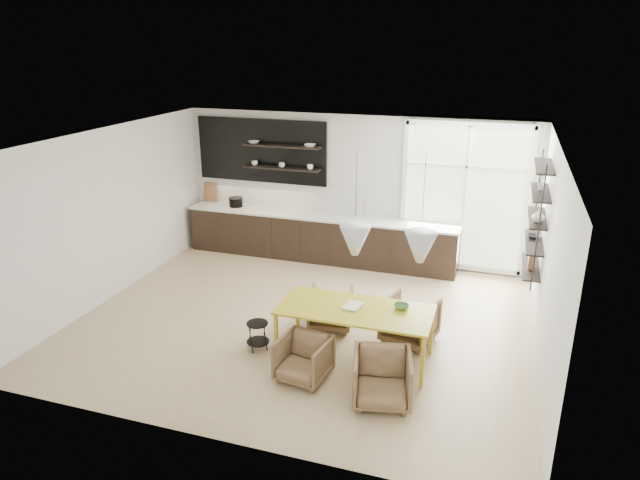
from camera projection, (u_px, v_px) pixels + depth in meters
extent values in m
cube|color=tan|center=(304.00, 321.00, 9.14)|extent=(7.00, 6.00, 0.01)
cube|color=silver|center=(354.00, 189.00, 11.33)|extent=(7.00, 0.02, 2.90)
cube|color=silver|center=(109.00, 215.00, 9.67)|extent=(0.02, 6.00, 2.90)
cube|color=silver|center=(549.00, 262.00, 7.62)|extent=(0.02, 6.00, 2.90)
cube|color=white|center=(302.00, 140.00, 8.16)|extent=(7.00, 6.00, 0.01)
cube|color=#B2D1A5|center=(464.00, 198.00, 10.68)|extent=(2.20, 0.02, 2.70)
cube|color=white|center=(464.00, 198.00, 10.65)|extent=(2.30, 0.08, 2.80)
cone|color=silver|center=(355.00, 240.00, 7.86)|extent=(0.44, 0.44, 0.42)
cone|color=silver|center=(420.00, 247.00, 7.59)|extent=(0.44, 0.44, 0.42)
cylinder|color=black|center=(356.00, 183.00, 7.58)|extent=(0.01, 0.01, 0.89)
cylinder|color=black|center=(424.00, 189.00, 7.32)|extent=(0.01, 0.01, 0.89)
cube|color=black|center=(320.00, 238.00, 11.55)|extent=(5.50, 0.65, 0.90)
cube|color=silver|center=(320.00, 216.00, 11.39)|extent=(5.54, 0.69, 0.04)
cube|color=silver|center=(325.00, 198.00, 11.58)|extent=(5.50, 0.02, 0.55)
cube|color=black|center=(261.00, 151.00, 11.65)|extent=(2.80, 0.06, 1.30)
cube|color=black|center=(281.00, 146.00, 11.33)|extent=(1.60, 0.28, 0.03)
cube|color=black|center=(282.00, 168.00, 11.48)|extent=(1.60, 0.28, 0.03)
cube|color=brown|center=(211.00, 192.00, 12.27)|extent=(0.30, 0.10, 0.42)
cylinder|color=silver|center=(365.00, 209.00, 11.15)|extent=(0.02, 0.02, 0.40)
imported|color=white|center=(254.00, 142.00, 11.49)|extent=(0.22, 0.22, 0.05)
imported|color=white|center=(310.00, 146.00, 11.14)|extent=(0.22, 0.22, 0.05)
imported|color=white|center=(255.00, 163.00, 11.63)|extent=(0.12, 0.12, 0.10)
imported|color=white|center=(282.00, 165.00, 11.46)|extent=(0.12, 0.12, 0.10)
imported|color=white|center=(310.00, 167.00, 11.28)|extent=(0.12, 0.12, 0.10)
cylinder|color=black|center=(236.00, 203.00, 11.92)|extent=(0.28, 0.28, 0.17)
cube|color=black|center=(538.00, 230.00, 8.12)|extent=(0.02, 0.02, 1.90)
cube|color=black|center=(536.00, 207.00, 9.19)|extent=(0.02, 0.02, 1.90)
cube|color=black|center=(531.00, 267.00, 8.92)|extent=(0.26, 1.20, 0.02)
cube|color=black|center=(534.00, 243.00, 8.79)|extent=(0.26, 1.20, 0.02)
cube|color=black|center=(537.00, 218.00, 8.66)|extent=(0.26, 1.20, 0.02)
cube|color=black|center=(541.00, 192.00, 8.52)|extent=(0.26, 1.20, 0.03)
cube|color=black|center=(544.00, 166.00, 8.39)|extent=(0.26, 1.20, 0.03)
imported|color=white|center=(539.00, 216.00, 8.40)|extent=(0.18, 0.18, 0.19)
imported|color=#333338|center=(534.00, 236.00, 8.96)|extent=(0.22, 0.22, 0.05)
imported|color=white|center=(541.00, 187.00, 8.59)|extent=(0.10, 0.10, 0.09)
cube|color=brown|center=(532.00, 261.00, 8.79)|extent=(0.10, 0.18, 0.24)
cube|color=gold|center=(355.00, 310.00, 7.84)|extent=(2.12, 0.95, 0.03)
cube|color=gold|center=(276.00, 338.00, 7.88)|extent=(0.05, 0.05, 0.74)
cube|color=gold|center=(297.00, 311.00, 8.64)|extent=(0.05, 0.05, 0.74)
cube|color=gold|center=(422.00, 362.00, 7.29)|extent=(0.05, 0.05, 0.74)
cube|color=gold|center=(431.00, 331.00, 8.05)|extent=(0.05, 0.05, 0.74)
imported|color=brown|center=(331.00, 308.00, 8.88)|extent=(0.76, 0.78, 0.61)
imported|color=brown|center=(410.00, 320.00, 8.44)|extent=(0.87, 0.89, 0.67)
imported|color=brown|center=(303.00, 359.00, 7.50)|extent=(0.72, 0.74, 0.59)
imported|color=brown|center=(382.00, 379.00, 7.01)|extent=(0.85, 0.87, 0.66)
cylinder|color=black|center=(257.00, 323.00, 8.19)|extent=(0.31, 0.31, 0.02)
cylinder|color=black|center=(258.00, 341.00, 8.29)|extent=(0.33, 0.33, 0.01)
cylinder|color=black|center=(266.00, 339.00, 8.18)|extent=(0.01, 0.01, 0.41)
cylinder|color=black|center=(264.00, 332.00, 8.37)|extent=(0.01, 0.01, 0.41)
cylinder|color=black|center=(250.00, 333.00, 8.34)|extent=(0.01, 0.01, 0.41)
cylinder|color=black|center=(251.00, 340.00, 8.14)|extent=(0.01, 0.01, 0.41)
imported|color=white|center=(345.00, 304.00, 7.93)|extent=(0.27, 0.33, 0.03)
imported|color=#497645|center=(401.00, 307.00, 7.82)|extent=(0.24, 0.24, 0.06)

